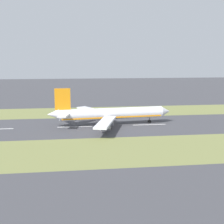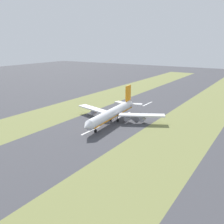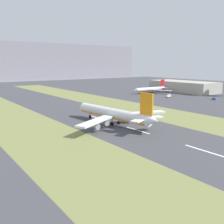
{
  "view_description": "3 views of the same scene",
  "coord_description": "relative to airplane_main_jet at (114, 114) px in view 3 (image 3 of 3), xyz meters",
  "views": [
    {
      "loc": [
        160.2,
        -22.33,
        35.11
      ],
      "look_at": [
        -2.23,
        -0.18,
        7.0
      ],
      "focal_mm": 50.0,
      "sensor_mm": 36.0,
      "label": 1
    },
    {
      "loc": [
        -87.26,
        136.59,
        50.57
      ],
      "look_at": [
        -2.23,
        -0.18,
        7.0
      ],
      "focal_mm": 42.0,
      "sensor_mm": 36.0,
      "label": 2
    },
    {
      "loc": [
        -88.62,
        -120.13,
        34.34
      ],
      "look_at": [
        -2.23,
        -0.18,
        7.0
      ],
      "focal_mm": 42.0,
      "sensor_mm": 36.0,
      "label": 3
    }
  ],
  "objects": [
    {
      "name": "centreline_dash_mid",
      "position": [
        2.05,
        -18.1,
        -6.01
      ],
      "size": [
        1.2,
        18.0,
        0.01
      ],
      "primitive_type": "cube",
      "color": "silver",
      "rests_on": "ground"
    },
    {
      "name": "apron_car",
      "position": [
        140.27,
        27.95,
        -5.02
      ],
      "size": [
        3.45,
        4.75,
        2.03
      ],
      "color": "#1E51B2",
      "rests_on": "ground"
    },
    {
      "name": "centreline_dash_far",
      "position": [
        2.05,
        21.9,
        -6.01
      ],
      "size": [
        1.2,
        18.0,
        0.01
      ],
      "primitive_type": "cube",
      "color": "silver",
      "rests_on": "ground"
    },
    {
      "name": "grass_median_east",
      "position": [
        47.05,
        2.08,
        -6.02
      ],
      "size": [
        40.0,
        600.0,
        0.01
      ],
      "primitive_type": "cube",
      "color": "olive",
      "rests_on": "ground"
    },
    {
      "name": "ground_plane",
      "position": [
        2.05,
        2.08,
        -6.02
      ],
      "size": [
        800.0,
        800.0,
        0.0
      ],
      "primitive_type": "plane",
      "color": "#424247"
    },
    {
      "name": "service_truck",
      "position": [
        116.85,
        64.98,
        -4.36
      ],
      "size": [
        6.21,
        3.14,
        3.1
      ],
      "color": "white",
      "rests_on": "ground"
    },
    {
      "name": "terminal_building",
      "position": [
        176.43,
        95.39,
        0.39
      ],
      "size": [
        36.0,
        84.66,
        12.81
      ],
      "primitive_type": "cube",
      "color": "#B2AD9E",
      "rests_on": "ground"
    },
    {
      "name": "grass_median_west",
      "position": [
        -42.95,
        2.08,
        -6.02
      ],
      "size": [
        40.0,
        600.0,
        0.01
      ],
      "primitive_type": "cube",
      "color": "olive",
      "rests_on": "ground"
    },
    {
      "name": "airplane_main_jet",
      "position": [
        0.0,
        0.0,
        0.0
      ],
      "size": [
        63.86,
        67.22,
        20.2
      ],
      "color": "white",
      "rests_on": "ground"
    },
    {
      "name": "centreline_dash_near",
      "position": [
        2.05,
        -58.1,
        -6.01
      ],
      "size": [
        1.2,
        18.0,
        0.01
      ],
      "primitive_type": "cube",
      "color": "silver",
      "rests_on": "ground"
    },
    {
      "name": "airplane_parked_apron",
      "position": [
        132.86,
        106.49,
        -1.47
      ],
      "size": [
        50.71,
        48.45,
        15.26
      ],
      "color": "silver",
      "rests_on": "ground"
    }
  ]
}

